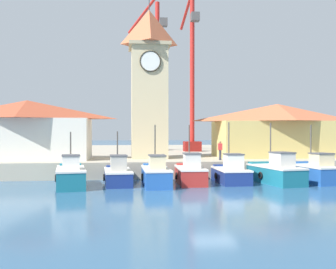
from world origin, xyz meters
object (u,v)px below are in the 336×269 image
at_px(fishing_boat_center, 231,173).
at_px(port_crane_far, 192,91).
at_px(dock_worker_near_tower, 220,150).
at_px(clock_tower, 149,80).
at_px(fishing_boat_left_outer, 118,174).
at_px(fishing_boat_mid_right, 276,172).
at_px(fishing_boat_far_left, 71,175).
at_px(fishing_boat_mid_left, 190,173).
at_px(fishing_boat_left_inner, 156,174).
at_px(warehouse_right, 277,130).
at_px(fishing_boat_right_inner, 315,172).
at_px(port_crane_near, 157,92).
at_px(warehouse_left, 27,129).

distance_m(fishing_boat_center, port_crane_far, 21.09).
bearing_deg(dock_worker_near_tower, clock_tower, 152.13).
distance_m(fishing_boat_left_outer, fishing_boat_mid_right, 11.37).
relative_size(fishing_boat_far_left, fishing_boat_mid_left, 1.18).
xyz_separation_m(clock_tower, dock_worker_near_tower, (5.82, -3.08, -6.28)).
bearing_deg(clock_tower, fishing_boat_left_inner, -90.25).
bearing_deg(warehouse_right, port_crane_far, 119.18).
relative_size(fishing_boat_right_inner, warehouse_right, 0.38).
height_order(fishing_boat_right_inner, port_crane_near, port_crane_near).
bearing_deg(fishing_boat_left_outer, warehouse_right, 28.56).
bearing_deg(fishing_boat_mid_left, port_crane_far, 79.96).
relative_size(warehouse_left, port_crane_near, 0.54).
xyz_separation_m(fishing_boat_far_left, fishing_boat_left_inner, (5.79, 0.10, -0.02)).
bearing_deg(warehouse_right, fishing_boat_mid_right, -112.50).
xyz_separation_m(fishing_boat_mid_right, warehouse_left, (-19.26, 7.62, 3.16)).
relative_size(fishing_boat_far_left, fishing_boat_mid_right, 0.98).
bearing_deg(fishing_boat_far_left, warehouse_right, 26.65).
xyz_separation_m(fishing_boat_mid_left, fishing_boat_mid_right, (6.16, -0.54, 0.03)).
bearing_deg(clock_tower, warehouse_right, 3.06).
height_order(fishing_boat_left_outer, warehouse_left, warehouse_left).
bearing_deg(fishing_boat_far_left, fishing_boat_mid_right, 1.04).
relative_size(clock_tower, port_crane_far, 0.76).
bearing_deg(fishing_boat_mid_left, warehouse_left, 151.60).
height_order(fishing_boat_left_outer, port_crane_far, port_crane_far).
relative_size(fishing_boat_left_inner, clock_tower, 0.34).
height_order(fishing_boat_mid_left, fishing_boat_mid_right, fishing_boat_mid_right).
bearing_deg(warehouse_left, port_crane_near, 52.10).
relative_size(fishing_boat_left_outer, fishing_boat_mid_right, 0.89).
distance_m(fishing_boat_center, fishing_boat_mid_right, 3.21).
height_order(clock_tower, warehouse_right, clock_tower).
relative_size(fishing_boat_center, port_crane_far, 0.23).
bearing_deg(fishing_boat_right_inner, port_crane_far, 105.93).
distance_m(fishing_boat_mid_left, clock_tower, 11.14).
distance_m(fishing_boat_mid_right, port_crane_far, 21.87).
bearing_deg(fishing_boat_mid_left, clock_tower, 108.14).
relative_size(fishing_boat_left_inner, fishing_boat_center, 1.16).
xyz_separation_m(fishing_boat_center, port_crane_near, (-3.63, 22.99, 8.25)).
xyz_separation_m(fishing_boat_center, fishing_boat_right_inner, (6.19, -0.60, 0.07)).
height_order(fishing_boat_left_outer, fishing_boat_mid_right, fishing_boat_mid_right).
distance_m(clock_tower, port_crane_far, 13.44).
distance_m(warehouse_right, port_crane_near, 18.82).
height_order(warehouse_left, warehouse_right, warehouse_left).
xyz_separation_m(fishing_boat_left_outer, fishing_boat_mid_right, (11.35, -0.68, 0.09)).
bearing_deg(fishing_boat_right_inner, fishing_boat_far_left, -178.81).
height_order(clock_tower, dock_worker_near_tower, clock_tower).
xyz_separation_m(fishing_boat_mid_left, port_crane_far, (3.49, 19.68, 7.93)).
bearing_deg(warehouse_left, clock_tower, 3.08).
bearing_deg(port_crane_far, fishing_boat_mid_left, -100.04).
xyz_separation_m(fishing_boat_mid_left, dock_worker_near_tower, (3.31, 4.58, 1.42)).
xyz_separation_m(clock_tower, warehouse_left, (-10.59, -0.57, -4.51)).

